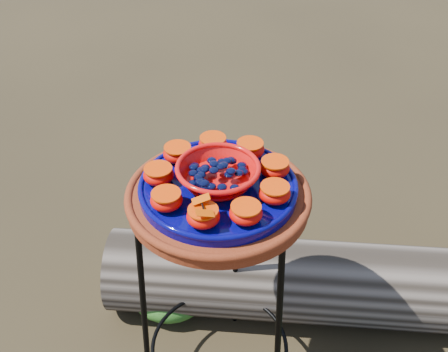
% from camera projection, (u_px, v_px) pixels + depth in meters
% --- Properties ---
extents(plant_stand, '(0.44, 0.44, 0.70)m').
position_uv_depth(plant_stand, '(219.00, 301.00, 1.54)').
color(plant_stand, black).
rests_on(plant_stand, ground).
extents(terracotta_saucer, '(0.43, 0.43, 0.03)m').
position_uv_depth(terracotta_saucer, '(218.00, 198.00, 1.32)').
color(terracotta_saucer, '#571A08').
rests_on(terracotta_saucer, plant_stand).
extents(cobalt_plate, '(0.37, 0.37, 0.02)m').
position_uv_depth(cobalt_plate, '(218.00, 188.00, 1.30)').
color(cobalt_plate, '#00013E').
rests_on(cobalt_plate, terracotta_saucer).
extents(red_bowl, '(0.18, 0.18, 0.05)m').
position_uv_depth(red_bowl, '(218.00, 175.00, 1.28)').
color(red_bowl, red).
rests_on(red_bowl, cobalt_plate).
extents(glass_gems, '(0.14, 0.14, 0.02)m').
position_uv_depth(glass_gems, '(218.00, 162.00, 1.26)').
color(glass_gems, black).
rests_on(glass_gems, red_bowl).
extents(orange_half_0, '(0.07, 0.07, 0.04)m').
position_uv_depth(orange_half_0, '(203.00, 216.00, 1.18)').
color(orange_half_0, '#C60502').
rests_on(orange_half_0, cobalt_plate).
extents(orange_half_1, '(0.07, 0.07, 0.04)m').
position_uv_depth(orange_half_1, '(246.00, 213.00, 1.18)').
color(orange_half_1, '#C60502').
rests_on(orange_half_1, cobalt_plate).
extents(orange_half_2, '(0.07, 0.07, 0.04)m').
position_uv_depth(orange_half_2, '(275.00, 193.00, 1.24)').
color(orange_half_2, '#C60502').
rests_on(orange_half_2, cobalt_plate).
extents(orange_half_3, '(0.07, 0.07, 0.04)m').
position_uv_depth(orange_half_3, '(275.00, 168.00, 1.31)').
color(orange_half_3, '#C60502').
rests_on(orange_half_3, cobalt_plate).
extents(orange_half_4, '(0.07, 0.07, 0.04)m').
position_uv_depth(orange_half_4, '(250.00, 149.00, 1.37)').
color(orange_half_4, '#C60502').
rests_on(orange_half_4, cobalt_plate).
extents(orange_half_5, '(0.07, 0.07, 0.04)m').
position_uv_depth(orange_half_5, '(213.00, 144.00, 1.39)').
color(orange_half_5, '#C60502').
rests_on(orange_half_5, cobalt_plate).
extents(orange_half_6, '(0.07, 0.07, 0.04)m').
position_uv_depth(orange_half_6, '(178.00, 153.00, 1.36)').
color(orange_half_6, '#C60502').
rests_on(orange_half_6, cobalt_plate).
extents(orange_half_7, '(0.07, 0.07, 0.04)m').
position_uv_depth(orange_half_7, '(159.00, 175.00, 1.29)').
color(orange_half_7, '#C60502').
rests_on(orange_half_7, cobalt_plate).
extents(orange_half_8, '(0.07, 0.07, 0.04)m').
position_uv_depth(orange_half_8, '(166.00, 200.00, 1.22)').
color(orange_half_8, '#C60502').
rests_on(orange_half_8, cobalt_plate).
extents(butterfly, '(0.10, 0.08, 0.01)m').
position_uv_depth(butterfly, '(203.00, 207.00, 1.16)').
color(butterfly, '#C93F00').
rests_on(butterfly, orange_half_0).
extents(driftwood_log, '(1.53, 0.60, 0.28)m').
position_uv_depth(driftwood_log, '(331.00, 283.00, 1.87)').
color(driftwood_log, black).
rests_on(driftwood_log, ground).
extents(foliage_left, '(0.28, 0.28, 0.14)m').
position_uv_depth(foliage_left, '(171.00, 288.00, 1.95)').
color(foliage_left, '#1C4414').
rests_on(foliage_left, ground).
extents(foliage_back, '(0.33, 0.33, 0.17)m').
position_uv_depth(foliage_back, '(183.00, 241.00, 2.11)').
color(foliage_back, '#1C4414').
rests_on(foliage_back, ground).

